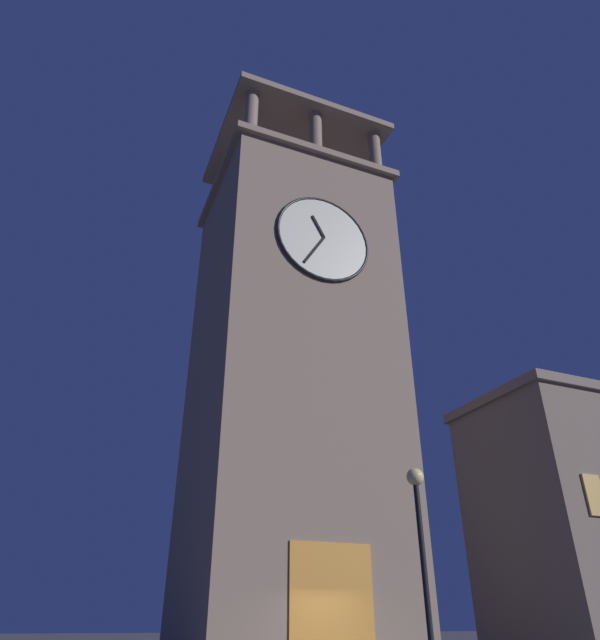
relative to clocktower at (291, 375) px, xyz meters
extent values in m
cube|color=gray|center=(0.00, -0.02, -0.60)|extent=(8.70, 8.07, 23.09)
cube|color=gray|center=(0.00, -0.02, 11.15)|extent=(9.30, 8.67, 0.40)
cylinder|color=gray|center=(-3.75, 3.41, 13.00)|extent=(0.70, 0.70, 3.30)
cylinder|color=gray|center=(0.00, 3.41, 13.00)|extent=(0.70, 0.70, 3.30)
cylinder|color=gray|center=(3.75, 3.41, 13.00)|extent=(0.70, 0.70, 3.30)
cylinder|color=gray|center=(-3.75, -3.46, 13.00)|extent=(0.70, 0.70, 3.30)
cylinder|color=gray|center=(0.00, -3.46, 13.00)|extent=(0.70, 0.70, 3.30)
cylinder|color=gray|center=(3.75, -3.46, 13.00)|extent=(0.70, 0.70, 3.30)
cube|color=gray|center=(0.00, -0.02, 14.84)|extent=(9.30, 8.67, 0.40)
cylinder|color=black|center=(0.00, -0.02, 16.16)|extent=(0.12, 0.12, 2.24)
cylinder|color=silver|center=(0.00, 4.07, 5.49)|extent=(4.68, 0.12, 4.68)
torus|color=black|center=(0.00, 4.09, 5.49)|extent=(4.84, 0.16, 4.84)
cube|color=black|center=(0.30, 4.17, 6.06)|extent=(0.71, 0.06, 1.19)
cube|color=black|center=(0.52, 4.17, 4.65)|extent=(1.14, 0.06, 1.76)
cube|color=orange|center=(0.00, 3.96, -10.14)|extent=(3.20, 0.24, 4.00)
cube|color=#E0B259|center=(-12.51, 5.06, -5.72)|extent=(1.00, 0.12, 1.80)
cylinder|color=black|center=(1.06, 11.39, -9.91)|extent=(0.14, 0.14, 4.47)
sphere|color=#F9DB8C|center=(1.06, 11.39, -7.45)|extent=(0.44, 0.44, 0.44)
camera|label=1|loc=(9.23, 23.51, -10.74)|focal=31.21mm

